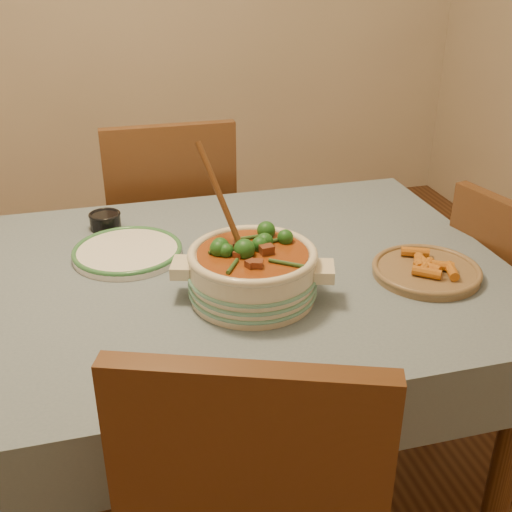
{
  "coord_description": "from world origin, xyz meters",
  "views": [
    {
      "loc": [
        -0.2,
        -1.45,
        1.55
      ],
      "look_at": [
        0.15,
        -0.14,
        0.86
      ],
      "focal_mm": 45.0,
      "sensor_mm": 36.0,
      "label": 1
    }
  ],
  "objects_px": {
    "white_plate": "(127,251)",
    "condiment_bowl": "(105,220)",
    "fried_plate": "(427,269)",
    "stew_casserole": "(252,269)",
    "dining_table": "(189,306)",
    "chair_far": "(171,227)"
  },
  "relations": [
    {
      "from": "fried_plate",
      "to": "chair_far",
      "type": "bearing_deg",
      "value": 120.17
    },
    {
      "from": "condiment_bowl",
      "to": "chair_far",
      "type": "distance_m",
      "value": 0.53
    },
    {
      "from": "white_plate",
      "to": "fried_plate",
      "type": "height_order",
      "value": "fried_plate"
    },
    {
      "from": "stew_casserole",
      "to": "condiment_bowl",
      "type": "bearing_deg",
      "value": 122.48
    },
    {
      "from": "stew_casserole",
      "to": "chair_far",
      "type": "relative_size",
      "value": 0.4
    },
    {
      "from": "white_plate",
      "to": "fried_plate",
      "type": "distance_m",
      "value": 0.8
    },
    {
      "from": "stew_casserole",
      "to": "white_plate",
      "type": "bearing_deg",
      "value": 132.15
    },
    {
      "from": "white_plate",
      "to": "chair_far",
      "type": "relative_size",
      "value": 0.35
    },
    {
      "from": "fried_plate",
      "to": "dining_table",
      "type": "bearing_deg",
      "value": 165.17
    },
    {
      "from": "stew_casserole",
      "to": "chair_far",
      "type": "bearing_deg",
      "value": 94.98
    },
    {
      "from": "condiment_bowl",
      "to": "chair_far",
      "type": "bearing_deg",
      "value": 59.9
    },
    {
      "from": "stew_casserole",
      "to": "dining_table",
      "type": "bearing_deg",
      "value": 132.31
    },
    {
      "from": "dining_table",
      "to": "chair_far",
      "type": "relative_size",
      "value": 1.72
    },
    {
      "from": "fried_plate",
      "to": "chair_far",
      "type": "xyz_separation_m",
      "value": [
        -0.54,
        0.93,
        -0.22
      ]
    },
    {
      "from": "fried_plate",
      "to": "stew_casserole",
      "type": "bearing_deg",
      "value": 178.86
    },
    {
      "from": "white_plate",
      "to": "condiment_bowl",
      "type": "bearing_deg",
      "value": 103.24
    },
    {
      "from": "dining_table",
      "to": "condiment_bowl",
      "type": "height_order",
      "value": "condiment_bowl"
    },
    {
      "from": "condiment_bowl",
      "to": "fried_plate",
      "type": "height_order",
      "value": "condiment_bowl"
    },
    {
      "from": "stew_casserole",
      "to": "white_plate",
      "type": "distance_m",
      "value": 0.41
    },
    {
      "from": "condiment_bowl",
      "to": "dining_table",
      "type": "bearing_deg",
      "value": -62.41
    },
    {
      "from": "white_plate",
      "to": "condiment_bowl",
      "type": "height_order",
      "value": "condiment_bowl"
    },
    {
      "from": "chair_far",
      "to": "dining_table",
      "type": "bearing_deg",
      "value": 86.54
    }
  ]
}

